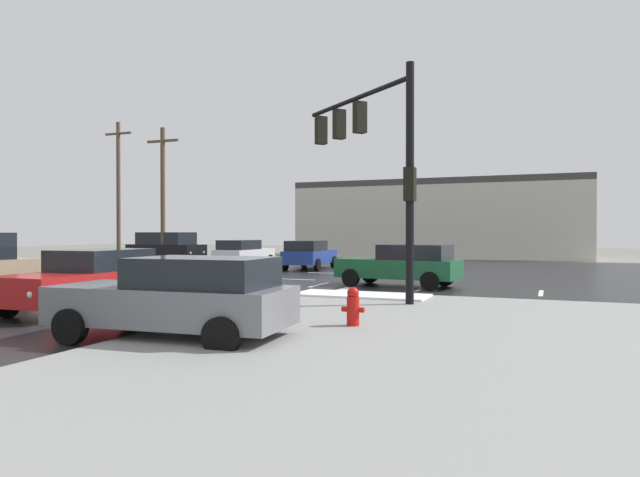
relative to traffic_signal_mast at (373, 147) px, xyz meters
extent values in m
plane|color=slate|center=(-5.42, 4.21, -4.58)|extent=(120.00, 120.00, 0.00)
cube|color=#232326|center=(-5.42, 4.21, -4.57)|extent=(44.00, 44.00, 0.02)
cube|color=white|center=(-0.42, 0.21, -4.41)|extent=(4.00, 1.60, 0.06)
cube|color=silver|center=(-5.42, -5.79, -4.56)|extent=(2.00, 0.15, 0.01)
cube|color=silver|center=(-5.42, -1.79, -4.56)|extent=(2.00, 0.15, 0.01)
cube|color=silver|center=(-5.42, 2.21, -4.56)|extent=(2.00, 0.15, 0.01)
cube|color=silver|center=(-5.42, 6.21, -4.56)|extent=(2.00, 0.15, 0.01)
cube|color=silver|center=(-5.42, 10.21, -4.56)|extent=(2.00, 0.15, 0.01)
cube|color=silver|center=(-5.42, 14.21, -4.56)|extent=(2.00, 0.15, 0.01)
cube|color=silver|center=(-5.42, 18.21, -4.56)|extent=(2.00, 0.15, 0.01)
cube|color=silver|center=(-5.42, 22.21, -4.56)|extent=(2.00, 0.15, 0.01)
cube|color=silver|center=(-19.42, 4.21, -4.56)|extent=(0.15, 2.00, 0.01)
cube|color=silver|center=(-15.42, 4.21, -4.56)|extent=(0.15, 2.00, 0.01)
cube|color=silver|center=(-11.42, 4.21, -4.56)|extent=(0.15, 2.00, 0.01)
cube|color=silver|center=(-7.42, 4.21, -4.56)|extent=(0.15, 2.00, 0.01)
cube|color=silver|center=(-3.42, 4.21, -4.56)|extent=(0.15, 2.00, 0.01)
cube|color=silver|center=(0.58, 4.21, -4.56)|extent=(0.15, 2.00, 0.01)
cube|color=silver|center=(4.58, 4.21, -4.56)|extent=(0.15, 2.00, 0.01)
cube|color=silver|center=(-1.92, 0.21, -4.56)|extent=(0.45, 7.00, 0.01)
cylinder|color=black|center=(1.38, -1.16, -1.21)|extent=(0.22, 0.22, 6.45)
cylinder|color=black|center=(-0.76, 0.64, 1.61)|extent=(4.37, 3.71, 0.14)
cube|color=black|center=(-0.55, 0.46, 0.99)|extent=(0.45, 0.46, 0.95)
sphere|color=red|center=(-0.67, 0.56, 1.27)|extent=(0.20, 0.20, 0.20)
cube|color=black|center=(-1.51, 1.27, 0.99)|extent=(0.45, 0.46, 0.95)
sphere|color=red|center=(-1.63, 1.37, 1.27)|extent=(0.20, 0.20, 0.20)
cube|color=black|center=(-2.47, 2.08, 0.99)|extent=(0.45, 0.46, 0.95)
sphere|color=red|center=(-2.60, 2.18, 1.27)|extent=(0.20, 0.20, 0.20)
cube|color=black|center=(1.38, -1.16, -1.24)|extent=(0.28, 0.36, 0.90)
cylinder|color=red|center=(1.09, -5.05, -4.14)|extent=(0.26, 0.26, 0.60)
sphere|color=red|center=(1.09, -5.05, -3.77)|extent=(0.25, 0.25, 0.25)
cylinder|color=red|center=(0.91, -5.05, -4.11)|extent=(0.12, 0.11, 0.11)
cylinder|color=red|center=(1.27, -5.05, -4.11)|extent=(0.12, 0.11, 0.11)
cube|color=beige|center=(-3.62, 31.73, -1.70)|extent=(23.01, 8.00, 5.75)
cube|color=#3F3D3A|center=(-3.62, 31.73, 1.42)|extent=(23.01, 8.00, 0.50)
cube|color=black|center=(-17.20, 12.98, -3.75)|extent=(4.92, 2.27, 0.95)
cube|color=black|center=(-17.20, 12.98, -2.90)|extent=(3.47, 2.02, 0.75)
cylinder|color=black|center=(-15.51, 13.84, -4.23)|extent=(0.67, 0.26, 0.66)
cylinder|color=black|center=(-15.64, 11.90, -4.23)|extent=(0.67, 0.26, 0.66)
cylinder|color=black|center=(-18.76, 14.06, -4.23)|extent=(0.67, 0.26, 0.66)
cylinder|color=black|center=(-18.89, 12.12, -4.23)|extent=(0.67, 0.26, 0.66)
sphere|color=white|center=(-14.81, 13.44, -3.75)|extent=(0.18, 0.18, 0.18)
sphere|color=white|center=(-14.90, 12.20, -3.75)|extent=(0.18, 0.18, 0.18)
cube|color=#B21919|center=(-6.30, -4.84, -3.88)|extent=(1.98, 4.57, 0.70)
cube|color=black|center=(-6.33, -4.17, -3.25)|extent=(1.76, 2.54, 0.55)
cylinder|color=black|center=(-5.34, -6.33, -4.23)|extent=(0.25, 0.67, 0.66)
cylinder|color=black|center=(-7.13, -6.41, -4.23)|extent=(0.25, 0.67, 0.66)
cylinder|color=black|center=(-5.46, -3.28, -4.23)|extent=(0.25, 0.67, 0.66)
cylinder|color=black|center=(-7.26, -3.35, -4.23)|extent=(0.25, 0.67, 0.66)
sphere|color=white|center=(-5.63, -7.02, -3.88)|extent=(0.18, 0.18, 0.18)
cube|color=slate|center=(-1.74, -7.31, -3.88)|extent=(4.61, 2.10, 0.70)
cube|color=black|center=(-1.07, -7.26, -3.25)|extent=(2.58, 1.82, 0.55)
cylinder|color=black|center=(-3.21, -8.31, -4.23)|extent=(0.67, 0.26, 0.66)
cylinder|color=black|center=(-3.33, -6.51, -4.23)|extent=(0.67, 0.26, 0.66)
cylinder|color=black|center=(-0.15, -8.10, -4.23)|extent=(0.67, 0.26, 0.66)
cylinder|color=black|center=(-0.27, -6.31, -4.23)|extent=(0.67, 0.26, 0.66)
sphere|color=white|center=(-3.90, -8.03, -3.88)|extent=(0.18, 0.18, 0.18)
sphere|color=white|center=(-3.97, -6.88, -3.88)|extent=(0.18, 0.18, 0.18)
cube|color=#195933|center=(-0.44, 4.77, -3.88)|extent=(4.68, 2.32, 0.70)
cube|color=black|center=(0.23, 4.69, -3.25)|extent=(2.65, 1.94, 0.55)
cylinder|color=black|center=(-2.07, 4.05, -4.23)|extent=(0.68, 0.30, 0.66)
cylinder|color=black|center=(-1.85, 5.84, -4.23)|extent=(0.68, 0.30, 0.66)
cylinder|color=black|center=(0.97, 3.69, -4.23)|extent=(0.68, 0.30, 0.66)
cylinder|color=black|center=(1.19, 5.48, -4.23)|extent=(0.68, 0.30, 0.66)
sphere|color=white|center=(-2.69, 4.46, -3.88)|extent=(0.18, 0.18, 0.18)
sphere|color=white|center=(-2.56, 5.60, -3.88)|extent=(0.18, 0.18, 0.18)
cube|color=navy|center=(-7.40, 12.75, -3.88)|extent=(2.14, 4.62, 0.70)
cube|color=black|center=(-7.34, 12.07, -3.25)|extent=(1.84, 2.59, 0.55)
cylinder|color=black|center=(-8.41, 14.20, -4.23)|extent=(0.27, 0.67, 0.66)
cylinder|color=black|center=(-6.62, 14.34, -4.23)|extent=(0.27, 0.67, 0.66)
cylinder|color=black|center=(-8.18, 11.15, -4.23)|extent=(0.27, 0.67, 0.66)
cylinder|color=black|center=(-6.38, 11.29, -4.23)|extent=(0.27, 0.67, 0.66)
sphere|color=white|center=(-8.14, 14.90, -3.88)|extent=(0.18, 0.18, 0.18)
sphere|color=white|center=(-6.99, 14.98, -3.88)|extent=(0.18, 0.18, 0.18)
cube|color=white|center=(-11.92, 13.48, -3.88)|extent=(1.86, 4.52, 0.70)
cube|color=black|center=(-11.91, 12.80, -3.25)|extent=(1.69, 2.50, 0.55)
cylinder|color=black|center=(-12.84, 14.99, -4.23)|extent=(0.23, 0.66, 0.66)
cylinder|color=black|center=(-11.04, 15.02, -4.23)|extent=(0.23, 0.66, 0.66)
cylinder|color=black|center=(-12.80, 11.93, -4.23)|extent=(0.23, 0.66, 0.66)
cylinder|color=black|center=(-11.00, 11.96, -4.23)|extent=(0.23, 0.66, 0.66)
sphere|color=white|center=(-12.53, 15.67, -3.88)|extent=(0.18, 0.18, 0.18)
sphere|color=white|center=(-11.38, 15.68, -3.88)|extent=(0.18, 0.18, 0.18)
cylinder|color=black|center=(-8.91, -4.61, -4.23)|extent=(0.28, 0.68, 0.66)
sphere|color=white|center=(-10.44, -3.73, -3.75)|extent=(0.18, 0.18, 0.18)
sphere|color=white|center=(-9.19, -3.86, -3.75)|extent=(0.18, 0.18, 0.18)
cylinder|color=brown|center=(-16.77, 12.12, -0.41)|extent=(0.28, 0.28, 8.34)
cube|color=brown|center=(-16.77, 12.12, 2.97)|extent=(2.20, 0.14, 0.14)
cylinder|color=brown|center=(-23.23, 15.62, 0.30)|extent=(0.28, 0.28, 9.77)
cube|color=brown|center=(-23.23, 15.62, 4.39)|extent=(2.20, 0.14, 0.14)
camera|label=1|loc=(4.84, -16.15, -2.51)|focal=32.01mm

